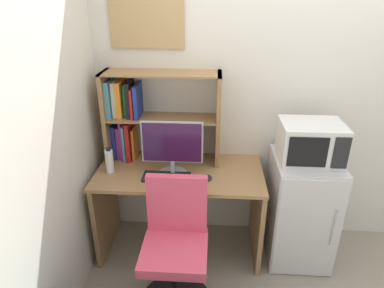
% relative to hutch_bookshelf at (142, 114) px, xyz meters
% --- Properties ---
extents(wall_back, '(6.40, 0.04, 2.60)m').
position_rel_hutch_bookshelf_xyz_m(wall_back, '(1.61, 0.14, 0.14)').
color(wall_back, silver).
rests_on(wall_back, ground_plane).
extents(desk, '(1.31, 0.65, 0.77)m').
position_rel_hutch_bookshelf_xyz_m(desk, '(0.31, -0.21, -0.63)').
color(desk, '#997047').
rests_on(desk, ground_plane).
extents(hutch_bookshelf, '(0.92, 0.26, 0.74)m').
position_rel_hutch_bookshelf_xyz_m(hutch_bookshelf, '(0.00, 0.00, 0.00)').
color(hutch_bookshelf, '#997047').
rests_on(hutch_bookshelf, desk).
extents(monitor, '(0.46, 0.21, 0.43)m').
position_rel_hutch_bookshelf_xyz_m(monitor, '(0.27, -0.26, -0.16)').
color(monitor, '#B7B7BC').
rests_on(monitor, desk).
extents(keyboard, '(0.36, 0.15, 0.02)m').
position_rel_hutch_bookshelf_xyz_m(keyboard, '(0.23, -0.33, -0.38)').
color(keyboard, black).
rests_on(keyboard, desk).
extents(computer_mouse, '(0.07, 0.08, 0.03)m').
position_rel_hutch_bookshelf_xyz_m(computer_mouse, '(0.54, -0.32, -0.38)').
color(computer_mouse, black).
rests_on(computer_mouse, desk).
extents(water_bottle, '(0.06, 0.06, 0.21)m').
position_rel_hutch_bookshelf_xyz_m(water_bottle, '(-0.22, -0.26, -0.30)').
color(water_bottle, silver).
rests_on(water_bottle, desk).
extents(mini_fridge, '(0.49, 0.57, 0.90)m').
position_rel_hutch_bookshelf_xyz_m(mini_fridge, '(1.29, -0.20, -0.71)').
color(mini_fridge, silver).
rests_on(mini_fridge, ground_plane).
extents(microwave, '(0.45, 0.37, 0.29)m').
position_rel_hutch_bookshelf_xyz_m(microwave, '(1.29, -0.20, -0.12)').
color(microwave, silver).
rests_on(microwave, mini_fridge).
extents(desk_chair, '(0.50, 0.50, 0.95)m').
position_rel_hutch_bookshelf_xyz_m(desk_chair, '(0.34, -0.74, -0.74)').
color(desk_chair, black).
rests_on(desk_chair, ground_plane).
extents(wall_corkboard, '(0.56, 0.02, 0.43)m').
position_rel_hutch_bookshelf_xyz_m(wall_corkboard, '(0.05, 0.11, 0.71)').
color(wall_corkboard, tan).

